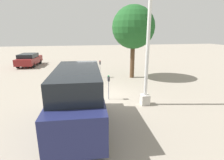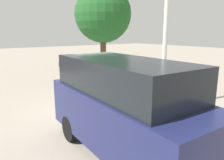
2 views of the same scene
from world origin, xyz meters
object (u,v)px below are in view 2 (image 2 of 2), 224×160
(street_tree, at_px, (103,15))
(parking_meter_near, at_px, (111,84))
(parking_meter_far, at_px, (60,67))
(parked_van, at_px, (124,106))
(lamp_post, at_px, (164,58))

(street_tree, bearing_deg, parking_meter_near, -31.21)
(parking_meter_far, xyz_separation_m, parked_van, (7.90, -1.78, 0.22))
(parking_meter_near, bearing_deg, parking_meter_far, 172.63)
(parking_meter_near, relative_size, street_tree, 0.25)
(parked_van, bearing_deg, lamp_post, 119.15)
(lamp_post, xyz_separation_m, street_tree, (-5.67, 0.98, 2.02))
(lamp_post, distance_m, parked_van, 3.96)
(parking_meter_far, distance_m, parked_van, 8.10)
(parking_meter_near, height_order, street_tree, street_tree)
(lamp_post, bearing_deg, parking_meter_near, -121.19)
(lamp_post, bearing_deg, parking_meter_far, -164.65)
(parking_meter_far, xyz_separation_m, street_tree, (0.50, 2.67, 3.03))
(lamp_post, xyz_separation_m, parked_van, (1.73, -3.47, -0.78))
(parked_van, bearing_deg, parking_meter_far, 170.05)
(lamp_post, distance_m, street_tree, 6.10)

